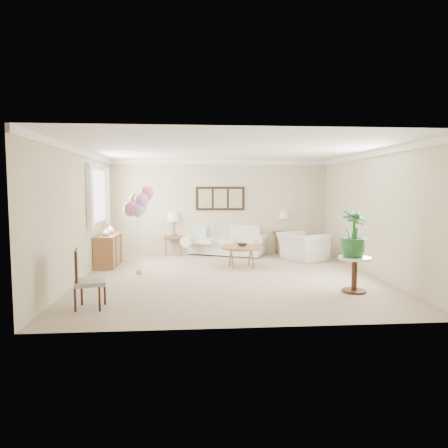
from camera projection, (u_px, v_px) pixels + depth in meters
name	position (u px, v px, depth m)	size (l,w,h in m)	color
ground_plane	(230.00, 277.00, 8.20)	(6.00, 6.00, 0.00)	tan
room_shell	(225.00, 198.00, 8.14)	(6.04, 6.04, 2.60)	beige
wall_art_triptych	(220.00, 199.00, 11.01)	(1.35, 0.06, 0.65)	black
sofa	(227.00, 243.00, 11.08)	(2.54, 1.61, 0.82)	silver
end_table_left	(173.00, 238.00, 11.01)	(0.50, 0.45, 0.54)	olive
end_table_right	(283.00, 234.00, 11.35)	(0.59, 0.53, 0.64)	olive
lamp_left	(173.00, 217.00, 10.96)	(0.36, 0.36, 0.64)	gray
lamp_right	(283.00, 215.00, 11.30)	(0.32, 0.32, 0.56)	gray
coffee_table	(241.00, 248.00, 9.22)	(0.98, 0.98, 0.50)	brown
decor_bowl	(242.00, 245.00, 9.25)	(0.25, 0.25, 0.06)	#2C2522
armchair	(303.00, 247.00, 10.17)	(1.07, 0.94, 0.70)	silver
side_table	(355.00, 266.00, 6.99)	(0.58, 0.58, 0.62)	silver
potted_plant	(353.00, 233.00, 6.94)	(0.47, 0.47, 0.83)	#1D5526
accent_chair	(85.00, 278.00, 6.03)	(0.54, 0.54, 0.91)	gray
credenza	(109.00, 250.00, 9.44)	(0.46, 1.20, 0.74)	olive
vase_white	(106.00, 232.00, 9.09)	(0.17, 0.17, 0.18)	silver
vase_sage	(110.00, 229.00, 9.59)	(0.20, 0.20, 0.21)	#B8BDB5
balloon_cluster	(139.00, 204.00, 8.39)	(0.61, 0.53, 1.89)	gray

